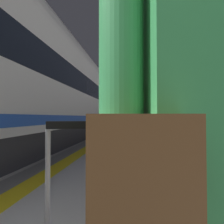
% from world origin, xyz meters
% --- Properties ---
extents(safety_line_strip, '(0.36, 80.00, 0.01)m').
position_xyz_m(safety_line_strip, '(-1.19, 10.00, 0.00)').
color(safety_line_strip, yellow).
rests_on(safety_line_strip, ground).
extents(tactile_edge_band, '(0.55, 80.00, 0.01)m').
position_xyz_m(tactile_edge_band, '(-1.49, 10.00, 0.00)').
color(tactile_edge_band, slate).
rests_on(tactile_edge_band, ground).
extents(high_speed_train, '(2.94, 34.08, 4.97)m').
position_xyz_m(high_speed_train, '(-3.24, 5.51, 2.50)').
color(high_speed_train, '#38383D').
rests_on(high_speed_train, ground).
extents(traveller_foreground, '(0.56, 0.33, 1.73)m').
position_xyz_m(traveller_foreground, '(0.66, 0.80, 1.00)').
color(traveller_foreground, black).
rests_on(traveller_foreground, ground).
extents(passenger_near, '(0.51, 0.38, 1.69)m').
position_xyz_m(passenger_near, '(0.31, 14.87, 1.00)').
color(passenger_near, '#383842').
rests_on(passenger_near, ground).
extents(suitcase_near, '(0.40, 0.27, 0.64)m').
position_xyz_m(suitcase_near, '(-0.00, 14.58, 0.35)').
color(suitcase_near, black).
rests_on(suitcase_near, ground).
extents(passenger_mid, '(0.49, 0.35, 1.60)m').
position_xyz_m(passenger_mid, '(1.29, 12.38, 0.95)').
color(passenger_mid, brown).
rests_on(passenger_mid, ground).
extents(suitcase_mid, '(0.42, 0.30, 0.55)m').
position_xyz_m(suitcase_mid, '(0.96, 12.22, 0.30)').
color(suitcase_mid, '#19234C').
rests_on(suitcase_mid, ground).
extents(platform_pillar, '(0.56, 0.56, 3.60)m').
position_xyz_m(platform_pillar, '(2.92, 7.45, 1.72)').
color(platform_pillar, gray).
rests_on(platform_pillar, ground).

